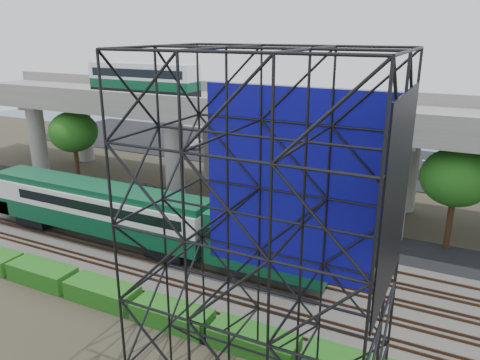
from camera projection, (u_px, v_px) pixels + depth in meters
The scene contains 13 objects.
ground at pixel (197, 283), 30.13m from camera, with size 140.00×140.00×0.00m, color #474233.
ballast_bed at pixel (213, 268), 31.80m from camera, with size 90.00×12.00×0.20m, color slate.
service_road at pixel (263, 225), 39.07m from camera, with size 90.00×5.00×0.08m, color black.
parking_lot at pixel (338, 159), 59.11m from camera, with size 90.00×18.00×0.08m, color black.
harbor_water at pixel (373, 128), 77.87m from camera, with size 140.00×40.00×0.03m, color #41586B.
rail_tracks at pixel (213, 266), 31.75m from camera, with size 90.00×9.52×0.16m.
commuter_train at pixel (120, 211), 34.24m from camera, with size 29.30×3.06×4.30m.
overpass at pixel (277, 116), 41.74m from camera, with size 80.00×12.00×12.40m.
scaffold_tower at pixel (264, 255), 17.63m from camera, with size 9.36×6.36×15.00m.
hedge_strip at pixel (172, 314), 25.87m from camera, with size 34.60×1.80×1.20m.
trees at pixel (243, 141), 44.18m from camera, with size 40.94×16.94×7.69m.
suv at pixel (145, 192), 44.54m from camera, with size 2.44×5.29×1.47m, color black.
parked_cars at pixel (351, 157), 57.56m from camera, with size 40.12×9.68×1.31m.
Camera 1 is at (14.31, -22.64, 15.58)m, focal length 35.00 mm.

